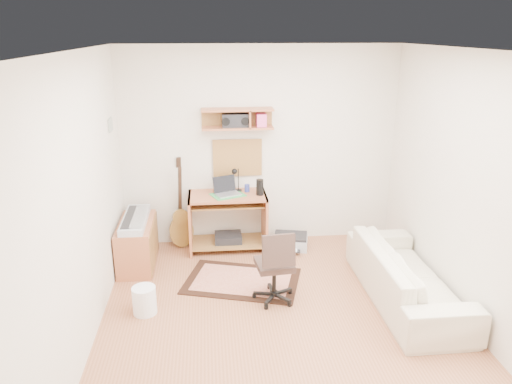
{
  "coord_description": "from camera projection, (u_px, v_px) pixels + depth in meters",
  "views": [
    {
      "loc": [
        -0.68,
        -4.21,
        2.77
      ],
      "look_at": [
        -0.15,
        1.05,
        1.0
      ],
      "focal_mm": 34.32,
      "sensor_mm": 36.0,
      "label": 1
    }
  ],
  "objects": [
    {
      "name": "guitar",
      "position": [
        180.0,
        204.0,
        6.38
      ],
      "size": [
        0.36,
        0.28,
        1.21
      ],
      "primitive_type": null,
      "rotation": [
        0.0,
        0.0,
        0.28
      ],
      "color": "olive",
      "rests_on": "floor"
    },
    {
      "name": "right_wall",
      "position": [
        470.0,
        190.0,
        4.68
      ],
      "size": [
        0.01,
        4.0,
        2.6
      ],
      "primitive_type": "cube",
      "color": "beige",
      "rests_on": "ground"
    },
    {
      "name": "printer",
      "position": [
        290.0,
        241.0,
        6.5
      ],
      "size": [
        0.51,
        0.44,
        0.17
      ],
      "primitive_type": "cube",
      "rotation": [
        0.0,
        0.0,
        -0.22
      ],
      "color": "#A5A8AA",
      "rests_on": "floor"
    },
    {
      "name": "rug",
      "position": [
        242.0,
        281.0,
        5.64
      ],
      "size": [
        1.46,
        1.18,
        0.02
      ],
      "primitive_type": "cube",
      "rotation": [
        0.0,
        0.0,
        -0.29
      ],
      "color": "beige",
      "rests_on": "floor"
    },
    {
      "name": "cabinet",
      "position": [
        137.0,
        243.0,
        5.98
      ],
      "size": [
        0.4,
        0.9,
        0.55
      ],
      "primitive_type": "cube",
      "color": "#AF623D",
      "rests_on": "floor"
    },
    {
      "name": "wall_photo",
      "position": [
        110.0,
        125.0,
        5.62
      ],
      "size": [
        0.02,
        0.2,
        0.15
      ],
      "primitive_type": "cube",
      "color": "#4C8CBF",
      "rests_on": "left_wall"
    },
    {
      "name": "speaker",
      "position": [
        260.0,
        187.0,
        6.22
      ],
      "size": [
        0.09,
        0.09,
        0.21
      ],
      "primitive_type": "cylinder",
      "color": "black",
      "rests_on": "desk"
    },
    {
      "name": "desk",
      "position": [
        228.0,
        222.0,
        6.38
      ],
      "size": [
        1.0,
        0.55,
        0.75
      ],
      "primitive_type": null,
      "color": "#AF623D",
      "rests_on": "floor"
    },
    {
      "name": "left_wall",
      "position": [
        82.0,
        203.0,
        4.33
      ],
      "size": [
        0.01,
        4.0,
        2.6
      ],
      "primitive_type": "cube",
      "color": "beige",
      "rests_on": "ground"
    },
    {
      "name": "sofa",
      "position": [
        408.0,
        267.0,
        5.16
      ],
      "size": [
        0.57,
        1.94,
        0.76
      ],
      "primitive_type": "imported",
      "rotation": [
        0.0,
        0.0,
        1.57
      ],
      "color": "beige",
      "rests_on": "floor"
    },
    {
      "name": "laptop",
      "position": [
        228.0,
        186.0,
        6.21
      ],
      "size": [
        0.4,
        0.4,
        0.23
      ],
      "primitive_type": null,
      "rotation": [
        0.0,
        0.0,
        0.39
      ],
      "color": "silver",
      "rests_on": "desk"
    },
    {
      "name": "pencil_cup",
      "position": [
        247.0,
        188.0,
        6.37
      ],
      "size": [
        0.07,
        0.07,
        0.1
      ],
      "primitive_type": "cylinder",
      "color": "navy",
      "rests_on": "desk"
    },
    {
      "name": "desk_lamp",
      "position": [
        238.0,
        179.0,
        6.36
      ],
      "size": [
        0.1,
        0.1,
        0.31
      ],
      "primitive_type": null,
      "color": "black",
      "rests_on": "desk"
    },
    {
      "name": "waste_basket",
      "position": [
        144.0,
        300.0,
        4.97
      ],
      "size": [
        0.25,
        0.25,
        0.29
      ],
      "primitive_type": "cylinder",
      "rotation": [
        0.0,
        0.0,
        0.02
      ],
      "color": "white",
      "rests_on": "floor"
    },
    {
      "name": "music_keyboard",
      "position": [
        135.0,
        220.0,
        5.88
      ],
      "size": [
        0.27,
        0.88,
        0.08
      ],
      "primitive_type": "cube",
      "color": "#B2B5BA",
      "rests_on": "cabinet"
    },
    {
      "name": "ceiling",
      "position": [
        286.0,
        49.0,
        4.09
      ],
      "size": [
        3.6,
        4.0,
        0.01
      ],
      "primitive_type": "cube",
      "color": "white",
      "rests_on": "ground"
    },
    {
      "name": "boombox",
      "position": [
        235.0,
        120.0,
        6.12
      ],
      "size": [
        0.33,
        0.15,
        0.17
      ],
      "primitive_type": "cube",
      "color": "black",
      "rests_on": "wall_shelf"
    },
    {
      "name": "cork_board",
      "position": [
        237.0,
        158.0,
        6.39
      ],
      "size": [
        0.64,
        0.03,
        0.49
      ],
      "primitive_type": "cube",
      "color": "tan",
      "rests_on": "back_wall"
    },
    {
      "name": "wall_shelf",
      "position": [
        237.0,
        119.0,
        6.12
      ],
      "size": [
        0.9,
        0.25,
        0.26
      ],
      "primitive_type": "cube",
      "color": "#AF623D",
      "rests_on": "back_wall"
    },
    {
      "name": "back_wall",
      "position": [
        260.0,
        147.0,
        6.4
      ],
      "size": [
        3.6,
        0.01,
        2.6
      ],
      "primitive_type": "cube",
      "color": "beige",
      "rests_on": "ground"
    },
    {
      "name": "floor",
      "position": [
        281.0,
        319.0,
        4.92
      ],
      "size": [
        3.6,
        4.0,
        0.01
      ],
      "primitive_type": "cube",
      "color": "#A36644",
      "rests_on": "ground"
    },
    {
      "name": "task_chair",
      "position": [
        274.0,
        264.0,
        5.14
      ],
      "size": [
        0.47,
        0.47,
        0.83
      ],
      "primitive_type": null,
      "rotation": [
        0.0,
        0.0,
        0.11
      ],
      "color": "#31231D",
      "rests_on": "floor"
    }
  ]
}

